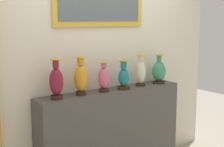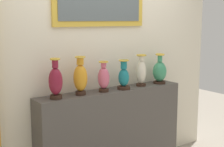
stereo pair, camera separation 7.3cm
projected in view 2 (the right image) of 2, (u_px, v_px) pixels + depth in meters
The scene contains 8 objects.
display_shelf at pixel (112, 132), 3.91m from camera, with size 1.86×0.29×1.03m, color #4C4742.
back_wall at pixel (102, 42), 3.91m from camera, with size 3.36×0.14×3.09m.
vase_burgundy at pixel (56, 81), 3.37m from camera, with size 0.14×0.14×0.42m.
vase_amber at pixel (80, 77), 3.54m from camera, with size 0.15×0.15×0.42m.
vase_rose at pixel (104, 78), 3.70m from camera, with size 0.13×0.13×0.35m.
vase_teal at pixel (124, 77), 3.85m from camera, with size 0.15×0.15×0.35m.
vase_ivory at pixel (141, 71), 4.02m from camera, with size 0.12×0.12×0.39m.
vase_jade at pixel (160, 71), 4.19m from camera, with size 0.17×0.17×0.38m.
Camera 2 is at (-2.13, -3.08, 1.83)m, focal length 53.22 mm.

